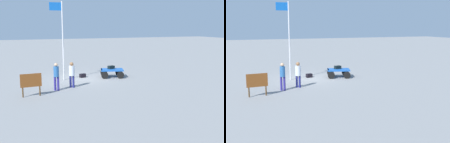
# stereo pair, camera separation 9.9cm
# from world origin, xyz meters

# --- Properties ---
(ground_plane) EXTENTS (120.00, 120.00, 0.00)m
(ground_plane) POSITION_xyz_m (0.00, 0.00, 0.00)
(ground_plane) COLOR gray
(luggage_cart) EXTENTS (2.08, 1.80, 0.65)m
(luggage_cart) POSITION_xyz_m (-2.41, 0.30, 0.47)
(luggage_cart) COLOR #1C54AE
(luggage_cart) RESTS_ON ground
(suitcase_olive) EXTENTS (0.57, 0.44, 0.24)m
(suitcase_olive) POSITION_xyz_m (-2.45, 0.09, 0.77)
(suitcase_olive) COLOR black
(suitcase_olive) RESTS_ON luggage_cart
(suitcase_dark) EXTENTS (0.51, 0.40, 0.29)m
(suitcase_dark) POSITION_xyz_m (-0.25, -0.48, 0.15)
(suitcase_dark) COLOR black
(suitcase_dark) RESTS_ON ground
(worker_lead) EXTENTS (0.44, 0.44, 1.76)m
(worker_lead) POSITION_xyz_m (2.50, 3.17, 1.03)
(worker_lead) COLOR navy
(worker_lead) RESTS_ON ground
(worker_trailing) EXTENTS (0.51, 0.51, 1.70)m
(worker_trailing) POSITION_xyz_m (1.39, 2.69, 1.01)
(worker_trailing) COLOR navy
(worker_trailing) RESTS_ON ground
(flagpole) EXTENTS (0.96, 0.10, 5.80)m
(flagpole) POSITION_xyz_m (1.44, -0.04, 3.41)
(flagpole) COLOR silver
(flagpole) RESTS_ON ground
(signboard) EXTENTS (1.21, 0.14, 1.34)m
(signboard) POSITION_xyz_m (4.15, 4.11, 0.88)
(signboard) COLOR #4C3319
(signboard) RESTS_ON ground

